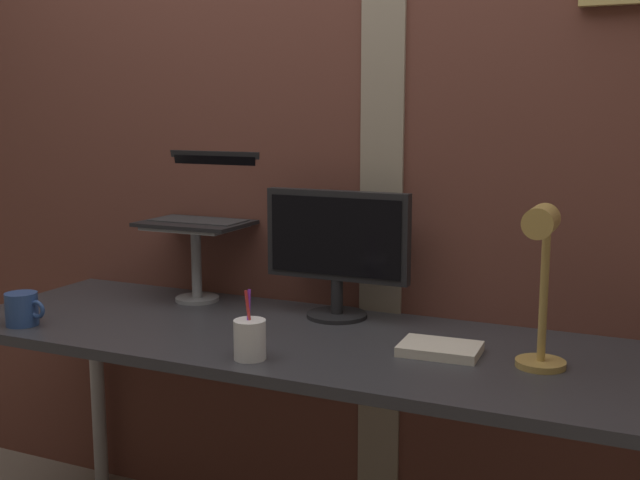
% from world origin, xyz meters
% --- Properties ---
extents(brick_wall_back, '(3.54, 0.16, 2.33)m').
position_xyz_m(brick_wall_back, '(0.00, 0.42, 1.17)').
color(brick_wall_back, brown).
rests_on(brick_wall_back, ground_plane).
extents(desk, '(2.05, 0.67, 0.75)m').
position_xyz_m(desk, '(0.15, 0.03, 0.68)').
color(desk, '#333338').
rests_on(desk, ground_plane).
extents(monitor, '(0.44, 0.18, 0.38)m').
position_xyz_m(monitor, '(0.15, 0.24, 0.97)').
color(monitor, black).
rests_on(monitor, desk).
extents(laptop_stand, '(0.28, 0.22, 0.25)m').
position_xyz_m(laptop_stand, '(-0.34, 0.24, 0.91)').
color(laptop_stand, gray).
rests_on(laptop_stand, desk).
extents(laptop, '(0.34, 0.28, 0.23)m').
position_xyz_m(laptop, '(-0.34, 0.31, 1.06)').
color(laptop, black).
rests_on(laptop, laptop_stand).
extents(desk_lamp, '(0.12, 0.20, 0.40)m').
position_xyz_m(desk_lamp, '(0.77, -0.02, 1.00)').
color(desk_lamp, tan).
rests_on(desk_lamp, desk).
extents(pen_cup, '(0.08, 0.08, 0.17)m').
position_xyz_m(pen_cup, '(0.11, -0.21, 0.80)').
color(pen_cup, white).
rests_on(pen_cup, desk).
extents(coffee_mug, '(0.13, 0.09, 0.09)m').
position_xyz_m(coffee_mug, '(-0.63, -0.21, 0.80)').
color(coffee_mug, '#2D4C8C').
rests_on(coffee_mug, desk).
extents(paper_clutter_stack, '(0.21, 0.15, 0.02)m').
position_xyz_m(paper_clutter_stack, '(0.53, 0.03, 0.76)').
color(paper_clutter_stack, silver).
rests_on(paper_clutter_stack, desk).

